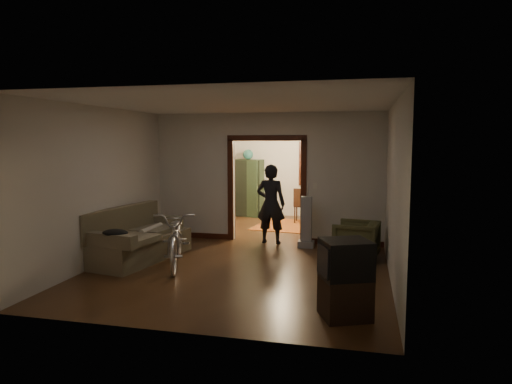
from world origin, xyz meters
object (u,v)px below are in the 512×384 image
(locker, at_px, (248,188))
(desk, at_px, (332,206))
(armchair, at_px, (356,240))
(sofa, at_px, (139,234))
(person, at_px, (271,204))
(bicycle, at_px, (177,238))

(locker, relative_size, desk, 1.60)
(armchair, relative_size, locker, 0.47)
(locker, bearing_deg, desk, 12.84)
(armchair, bearing_deg, sofa, -66.69)
(locker, height_order, desk, locker)
(armchair, distance_m, locker, 5.41)
(sofa, bearing_deg, person, 52.03)
(sofa, distance_m, locker, 5.36)
(locker, bearing_deg, sofa, -82.34)
(person, relative_size, desk, 1.64)
(locker, xyz_separation_m, desk, (2.45, -0.12, -0.45))
(armchair, height_order, locker, locker)
(sofa, relative_size, locker, 1.27)
(sofa, xyz_separation_m, locker, (0.74, 5.30, 0.35))
(person, height_order, desk, person)
(sofa, distance_m, person, 2.86)
(bicycle, xyz_separation_m, person, (1.25, 2.15, 0.35))
(armchair, bearing_deg, locker, -134.04)
(locker, distance_m, desk, 2.50)
(sofa, bearing_deg, armchair, 23.64)
(bicycle, bearing_deg, sofa, 144.40)
(bicycle, xyz_separation_m, locker, (-0.12, 5.55, 0.33))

